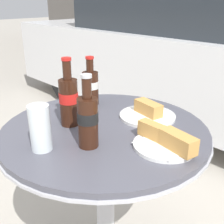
# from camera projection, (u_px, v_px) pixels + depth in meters

# --- Properties ---
(bistro_table) EXTENTS (0.77, 0.77, 0.69)m
(bistro_table) POSITION_uv_depth(u_px,v_px,m) (105.00, 157.00, 1.09)
(bistro_table) COLOR #B7B7BC
(bistro_table) RESTS_ON ground_plane
(cola_bottle_left) EXTENTS (0.07, 0.07, 0.25)m
(cola_bottle_left) POSITION_uv_depth(u_px,v_px,m) (69.00, 99.00, 1.03)
(cola_bottle_left) COLOR #33190F
(cola_bottle_left) RESTS_ON bistro_table
(cola_bottle_right) EXTENTS (0.07, 0.07, 0.21)m
(cola_bottle_right) POSITION_uv_depth(u_px,v_px,m) (90.00, 86.00, 1.23)
(cola_bottle_right) COLOR #33190F
(cola_bottle_right) RESTS_ON bistro_table
(cola_bottle_center) EXTENTS (0.07, 0.07, 0.24)m
(cola_bottle_center) POSITION_uv_depth(u_px,v_px,m) (88.00, 119.00, 0.87)
(cola_bottle_center) COLOR #33190F
(cola_bottle_center) RESTS_ON bistro_table
(drinking_glass) EXTENTS (0.07, 0.07, 0.15)m
(drinking_glass) POSITION_uv_depth(u_px,v_px,m) (40.00, 130.00, 0.86)
(drinking_glass) COLOR black
(drinking_glass) RESTS_ON bistro_table
(lunch_plate_near) EXTENTS (0.22, 0.20, 0.07)m
(lunch_plate_near) POSITION_uv_depth(u_px,v_px,m) (166.00, 141.00, 0.89)
(lunch_plate_near) COLOR white
(lunch_plate_near) RESTS_ON bistro_table
(lunch_plate_far) EXTENTS (0.22, 0.22, 0.06)m
(lunch_plate_far) POSITION_uv_depth(u_px,v_px,m) (148.00, 113.00, 1.12)
(lunch_plate_far) COLOR white
(lunch_plate_far) RESTS_ON bistro_table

